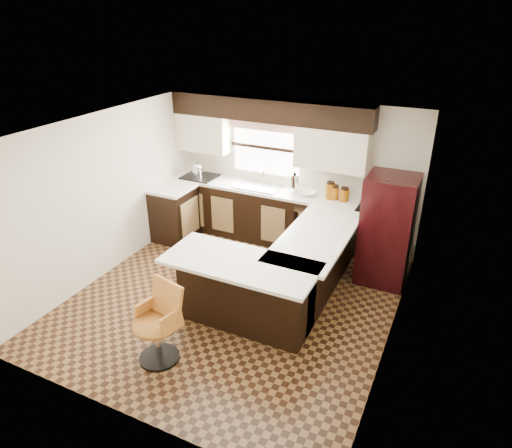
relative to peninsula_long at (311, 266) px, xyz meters
The scene contains 30 objects.
floor 1.18m from the peninsula_long, 145.22° to the right, with size 4.40×4.40×0.00m, color #49301A.
ceiling 2.24m from the peninsula_long, 145.22° to the right, with size 4.40×4.40×0.00m, color silver.
wall_back 1.96m from the peninsula_long, 119.74° to the left, with size 4.40×4.40×0.00m, color beige.
wall_front 3.06m from the peninsula_long, 107.67° to the right, with size 4.40×4.40×0.00m, color beige.
wall_left 3.15m from the peninsula_long, 168.23° to the right, with size 4.40×4.40×0.00m, color beige.
wall_right 1.55m from the peninsula_long, 27.51° to the right, with size 4.40×4.40×0.00m, color beige.
base_cab_back 1.86m from the peninsula_long, 136.64° to the left, with size 3.30×0.60×0.90m, color black.
base_cab_left 2.77m from the peninsula_long, 166.97° to the left, with size 0.60×0.70×0.90m, color black.
counter_back 1.92m from the peninsula_long, 136.64° to the left, with size 3.30×0.60×0.04m, color silver.
counter_left 2.81m from the peninsula_long, 166.97° to the left, with size 0.60×0.70×0.04m, color silver.
soffit 2.60m from the peninsula_long, 132.88° to the left, with size 3.40×0.35×0.36m, color black.
upper_cab_left 3.15m from the peninsula_long, 150.95° to the left, with size 0.94×0.35×0.64m, color beige.
upper_cab_right 1.90m from the peninsula_long, 98.93° to the left, with size 1.14×0.35×0.64m, color beige.
window_pane 2.36m from the peninsula_long, 132.00° to the left, with size 1.20×0.02×0.90m, color white.
valance 2.54m from the peninsula_long, 132.74° to the left, with size 1.30×0.06×0.18m, color #D19B93.
sink 1.95m from the peninsula_long, 138.13° to the left, with size 0.75×0.45×0.03m, color #B2B2B7.
dishwasher 1.05m from the peninsula_long, 109.47° to the left, with size 0.58×0.03×0.78m, color black.
cooktop 2.89m from the peninsula_long, 153.80° to the left, with size 0.58×0.50×0.03m, color black.
peninsula_long is the anchor object (origin of this frame).
peninsula_return 1.11m from the peninsula_long, 118.30° to the right, with size 1.65×0.60×0.90m, color black.
counter_pen_long 0.48m from the peninsula_long, ahead, with size 0.84×1.95×0.04m, color silver.
counter_pen_return 1.29m from the peninsula_long, 117.10° to the right, with size 1.89×0.84×0.04m, color silver.
refrigerator 1.23m from the peninsula_long, 44.75° to the left, with size 0.69×0.67×1.62m, color black.
bar_chair 2.31m from the peninsula_long, 119.12° to the right, with size 0.51×0.51×0.95m, color #B46D28, non-canonical shape.
kettle 2.95m from the peninsula_long, 154.19° to the left, with size 0.19×0.19×0.26m, color silver, non-canonical shape.
percolator 1.63m from the peninsula_long, 121.11° to the left, with size 0.14×0.14×0.31m, color silver.
mixing_bowl 1.48m from the peninsula_long, 113.04° to the left, with size 0.27×0.27×0.07m, color white.
canister_large 1.45m from the peninsula_long, 97.54° to the left, with size 0.14×0.14×0.25m, color #8C4805.
canister_med 1.43m from the peninsula_long, 94.34° to the left, with size 0.13×0.13×0.20m, color #8C4805.
canister_small 1.42m from the peninsula_long, 87.40° to the left, with size 0.14×0.14×0.19m, color #8C4805.
Camera 1 is at (2.56, -4.61, 3.71)m, focal length 32.00 mm.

